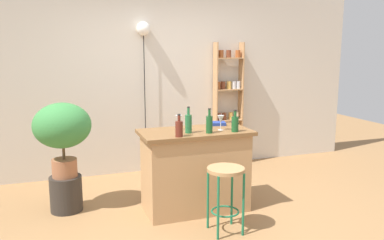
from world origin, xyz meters
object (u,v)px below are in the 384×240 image
at_px(potted_plant, 62,129).
at_px(pendant_globe_light, 143,32).
at_px(bar_stool, 226,184).
at_px(plant_stool, 66,193).
at_px(bottle_sauce_amber, 235,124).
at_px(bottle_spirits_clear, 179,128).
at_px(bottle_olive_oil, 188,123).
at_px(wine_glass_left, 221,120).
at_px(wine_glass_center, 179,119).
at_px(cookbook, 216,123).
at_px(bottle_wine_red, 209,124).
at_px(spice_shelf, 228,102).

height_order(potted_plant, pendant_globe_light, pendant_globe_light).
distance_m(bar_stool, plant_stool, 1.84).
relative_size(potted_plant, bottle_sauce_amber, 3.48).
bearing_deg(bottle_spirits_clear, bottle_olive_oil, 43.55).
relative_size(wine_glass_left, wine_glass_center, 1.00).
distance_m(bar_stool, wine_glass_left, 0.80).
relative_size(bottle_sauce_amber, wine_glass_center, 1.45).
bearing_deg(bar_stool, cookbook, 73.39).
xyz_separation_m(wine_glass_left, wine_glass_center, (-0.44, 0.16, 0.00)).
bearing_deg(wine_glass_left, pendant_globe_light, 106.99).
height_order(plant_stool, wine_glass_center, wine_glass_center).
distance_m(bar_stool, pendant_globe_light, 2.68).
bearing_deg(potted_plant, bottle_spirits_clear, -30.87).
xyz_separation_m(bottle_sauce_amber, bottle_wine_red, (-0.29, 0.03, 0.01)).
bearing_deg(potted_plant, pendant_globe_light, 43.60).
xyz_separation_m(spice_shelf, wine_glass_left, (-0.80, -1.57, 0.04)).
height_order(plant_stool, potted_plant, potted_plant).
height_order(plant_stool, bottle_wine_red, bottle_wine_red).
bearing_deg(spice_shelf, wine_glass_left, -116.95).
relative_size(bar_stool, bottle_olive_oil, 2.32).
bearing_deg(spice_shelf, wine_glass_center, -131.29).
bearing_deg(pendant_globe_light, bottle_sauce_amber, -70.86).
xyz_separation_m(bottle_olive_oil, bottle_sauce_amber, (0.50, -0.10, -0.02)).
xyz_separation_m(bottle_wine_red, bottle_spirits_clear, (-0.36, -0.07, -0.01)).
height_order(wine_glass_left, cookbook, wine_glass_left).
height_order(bar_stool, cookbook, cookbook).
xyz_separation_m(bottle_sauce_amber, pendant_globe_light, (-0.60, 1.74, 1.03)).
xyz_separation_m(bar_stool, pendant_globe_light, (-0.31, 2.18, 1.53)).
bearing_deg(cookbook, bottle_spirits_clear, -128.76).
relative_size(wine_glass_center, cookbook, 0.78).
relative_size(bottle_sauce_amber, bottle_wine_red, 0.89).
bearing_deg(bottle_sauce_amber, wine_glass_left, 130.89).
relative_size(plant_stool, pendant_globe_light, 0.18).
height_order(spice_shelf, bottle_olive_oil, spice_shelf).
height_order(bar_stool, wine_glass_left, wine_glass_left).
bearing_deg(spice_shelf, cookbook, -119.64).
height_order(bottle_olive_oil, pendant_globe_light, pendant_globe_light).
xyz_separation_m(spice_shelf, bottle_sauce_amber, (-0.68, -1.69, 0.01)).
bearing_deg(bar_stool, bottle_wine_red, 88.88).
distance_m(bottle_sauce_amber, bottle_wine_red, 0.29).
relative_size(plant_stool, cookbook, 1.89).
relative_size(spice_shelf, pendant_globe_light, 0.87).
xyz_separation_m(plant_stool, wine_glass_center, (1.22, -0.34, 0.83)).
bearing_deg(bottle_olive_oil, pendant_globe_light, 93.72).
distance_m(bottle_sauce_amber, bottle_spirits_clear, 0.65).
height_order(bottle_wine_red, bottle_spirits_clear, bottle_wine_red).
xyz_separation_m(spice_shelf, bottle_olive_oil, (-1.18, -1.59, 0.03)).
distance_m(wine_glass_left, cookbook, 0.32).
distance_m(spice_shelf, wine_glass_left, 1.76).
relative_size(wine_glass_left, cookbook, 0.78).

